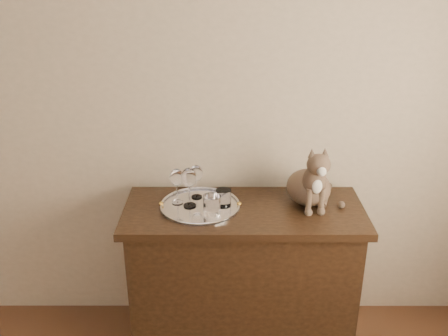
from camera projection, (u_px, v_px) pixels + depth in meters
The scene contains 9 objects.
wall_back at pixel (127, 94), 2.56m from camera, with size 4.00×0.10×2.70m, color tan.
sideboard at pixel (243, 279), 2.65m from camera, with size 1.20×0.50×0.85m, color black, non-canonical shape.
tray at pixel (200, 206), 2.49m from camera, with size 0.40×0.40×0.01m, color silver.
wine_glass_a at pixel (177, 186), 2.48m from camera, with size 0.07×0.07×0.18m, color silver, non-canonical shape.
wine_glass_b at pixel (196, 181), 2.54m from camera, with size 0.07×0.07×0.18m, color white, non-canonical shape.
wine_glass_d at pixel (189, 187), 2.45m from camera, with size 0.08×0.08×0.21m, color white, non-canonical shape.
tumbler_a at pixel (212, 205), 2.40m from camera, with size 0.08×0.08×0.09m, color white.
tumbler_c at pixel (223, 198), 2.47m from camera, with size 0.08×0.08×0.09m, color silver.
cat at pixel (310, 172), 2.47m from camera, with size 0.34×0.31×0.34m, color brown, non-canonical shape.
Camera 1 is at (0.50, -0.25, 2.02)m, focal length 40.00 mm.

